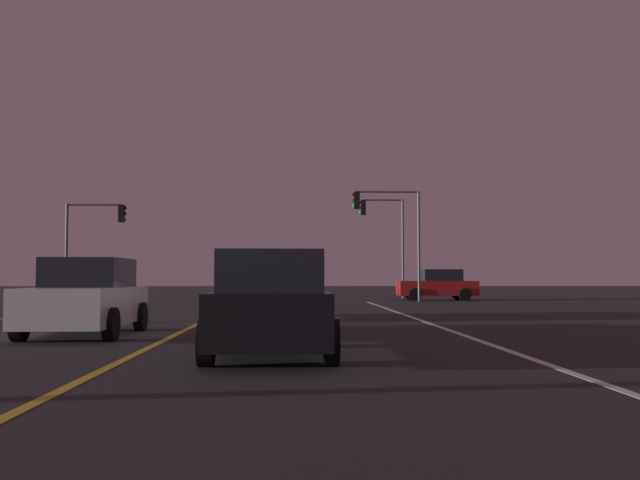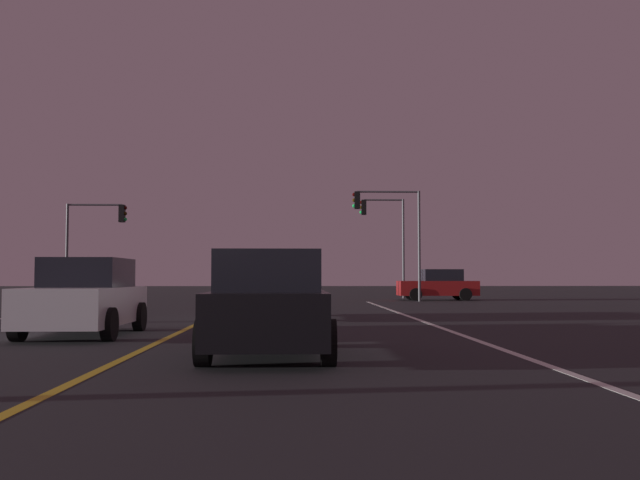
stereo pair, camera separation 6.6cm
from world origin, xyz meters
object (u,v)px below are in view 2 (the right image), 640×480
traffic_light_near_right (388,219)px  traffic_light_near_left (97,229)px  car_oncoming (85,298)px  car_ahead_far (278,292)px  traffic_light_far_right (383,225)px  car_crossing_side (438,285)px  car_lead_same_lane (270,306)px

traffic_light_near_right → traffic_light_near_left: (-15.10, 0.00, -0.53)m
traffic_light_near_left → car_oncoming: bearing=-74.8°
traffic_light_near_left → car_ahead_far: bearing=-56.6°
traffic_light_near_right → traffic_light_far_right: size_ratio=0.97×
car_crossing_side → car_lead_same_lane: bearing=73.1°
car_crossing_side → car_oncoming: 26.21m
traffic_light_near_left → traffic_light_far_right: bearing=19.5°
car_crossing_side → traffic_light_near_right: 5.07m
traffic_light_far_right → car_crossing_side: bearing=127.2°
car_ahead_far → car_crossing_side: bearing=-26.4°
car_oncoming → traffic_light_near_left: bearing=-164.8°
car_lead_same_lane → car_crossing_side: same height
car_crossing_side → traffic_light_near_right: (-3.06, -2.07, 3.48)m
car_oncoming → traffic_light_near_left: size_ratio=0.85×
car_ahead_far → traffic_light_near_right: traffic_light_near_right is taller
car_oncoming → car_crossing_side: bearing=151.6°
car_crossing_side → car_oncoming: (-12.45, -23.07, 0.00)m
car_crossing_side → car_oncoming: same height
traffic_light_near_left → car_lead_same_lane: bearing=-68.5°
car_ahead_far → traffic_light_near_right: 16.13m
car_ahead_far → car_oncoming: size_ratio=1.00×
car_crossing_side → car_oncoming: bearing=61.6°
car_oncoming → traffic_light_near_left: (-5.70, 21.00, 2.95)m
car_lead_same_lane → traffic_light_near_left: 27.20m
car_lead_same_lane → car_ahead_far: bearing=0.8°
car_lead_same_lane → car_ahead_far: 10.34m
car_oncoming → car_lead_same_lane: bearing=45.2°
traffic_light_near_right → car_lead_same_lane: bearing=78.3°
car_oncoming → traffic_light_near_left: 21.96m
car_ahead_far → traffic_light_near_left: (-9.76, 14.82, 2.95)m
car_lead_same_lane → traffic_light_far_right: bearing=-10.4°
traffic_light_far_right → car_ahead_far: bearing=74.1°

